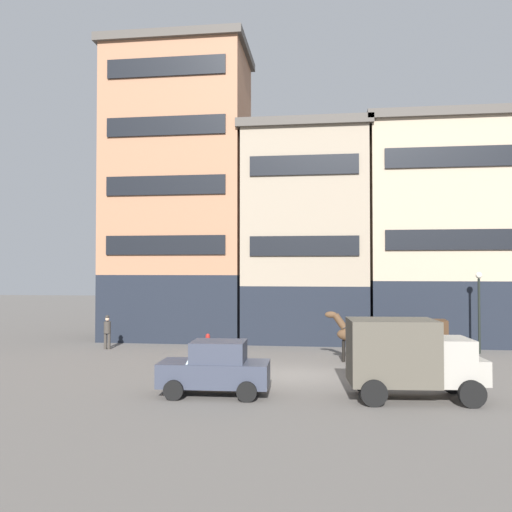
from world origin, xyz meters
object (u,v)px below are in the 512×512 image
cargo_wagon (419,338)px  streetlamp_curbside (479,301)px  draft_horse (353,334)px  pedestrian_officer (107,331)px  delivery_truck_near (410,356)px  sedan_dark (215,368)px  fire_hydrant_curbside (208,341)px

cargo_wagon → streetlamp_curbside: bearing=41.9°
draft_horse → pedestrian_officer: bearing=170.4°
delivery_truck_near → pedestrian_officer: 16.96m
sedan_dark → streetlamp_curbside: size_ratio=0.91×
cargo_wagon → streetlamp_curbside: streetlamp_curbside is taller
draft_horse → delivery_truck_near: size_ratio=0.53×
delivery_truck_near → streetlamp_curbside: (5.00, 10.12, 1.25)m
delivery_truck_near → pedestrian_officer: bearing=147.3°
pedestrian_officer → streetlamp_curbside: size_ratio=0.44×
draft_horse → pedestrian_officer: 13.01m
cargo_wagon → delivery_truck_near: size_ratio=0.67×
delivery_truck_near → sedan_dark: delivery_truck_near is taller
sedan_dark → streetlamp_curbside: streetlamp_curbside is taller
fire_hydrant_curbside → streetlamp_curbside: bearing=1.2°
draft_horse → cargo_wagon: bearing=-0.1°
fire_hydrant_curbside → pedestrian_officer: bearing=-172.8°
delivery_truck_near → pedestrian_officer: (-14.27, 9.15, -0.44)m
cargo_wagon → draft_horse: (-2.95, 0.00, 0.12)m
sedan_dark → pedestrian_officer: bearing=129.9°
pedestrian_officer → streetlamp_curbside: (19.27, 0.97, 1.69)m
cargo_wagon → fire_hydrant_curbside: (-10.45, 2.86, -0.72)m
delivery_truck_near → sedan_dark: (-6.46, -0.20, -0.51)m
cargo_wagon → sedan_dark: 10.71m
pedestrian_officer → streetlamp_curbside: streetlamp_curbside is taller
sedan_dark → fire_hydrant_curbside: 10.34m
cargo_wagon → pedestrian_officer: cargo_wagon is taller
pedestrian_officer → fire_hydrant_curbside: pedestrian_officer is taller
sedan_dark → streetlamp_curbside: (11.46, 10.32, 1.76)m
delivery_truck_near → sedan_dark: size_ratio=1.19×
cargo_wagon → sedan_dark: size_ratio=0.80×
sedan_dark → fire_hydrant_curbside: (-2.49, 10.02, -0.49)m
sedan_dark → pedestrian_officer: sedan_dark is taller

